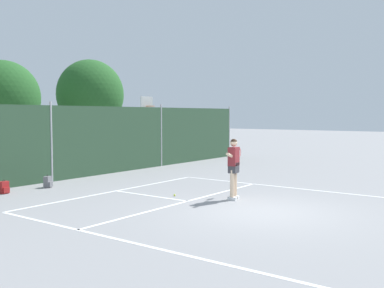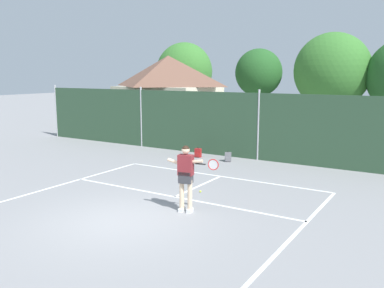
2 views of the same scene
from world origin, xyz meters
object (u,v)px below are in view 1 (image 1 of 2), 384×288
Objects in this scene: basketball_hoop at (146,120)px; backpack_red at (4,188)px; tennis_ball at (175,195)px; tennis_player at (234,163)px; backpack_grey at (48,182)px.

basketball_hoop reaches higher than backpack_red.
backpack_red reaches higher than tennis_ball.
backpack_red is at bearing 118.46° from tennis_player.
basketball_hoop is 53.79× the size of tennis_ball.
tennis_player is 4.01× the size of backpack_red.
tennis_player is at bearing -61.54° from backpack_red.
tennis_player is (-6.24, -9.20, -1.20)m from basketball_hoop.
tennis_ball is (-0.62, 1.80, -1.08)m from tennis_player.
basketball_hoop is at bearing 55.84° from tennis_player.
tennis_ball is at bearing -73.74° from backpack_grey.
basketball_hoop is 7.67× the size of backpack_red.
tennis_player is 4.01× the size of backpack_grey.
tennis_player is at bearing -72.99° from backpack_grey.
tennis_player is 7.54m from backpack_red.
tennis_player reaches higher than backpack_red.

